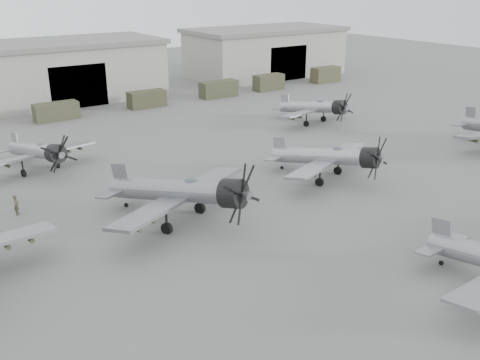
# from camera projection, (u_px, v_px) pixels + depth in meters

# --- Properties ---
(ground) EXTENTS (220.00, 220.00, 0.00)m
(ground) POSITION_uv_depth(u_px,v_px,m) (376.00, 272.00, 33.71)
(ground) COLOR #626260
(ground) RESTS_ON ground
(hangar_center) EXTENTS (29.00, 14.80, 8.70)m
(hangar_center) POSITION_uv_depth(u_px,v_px,m) (63.00, 70.00, 79.84)
(hangar_center) COLOR #A6A59C
(hangar_center) RESTS_ON ground
(hangar_right) EXTENTS (29.00, 14.80, 8.70)m
(hangar_right) POSITION_uv_depth(u_px,v_px,m) (265.00, 51.00, 100.00)
(hangar_right) COLOR #A6A59C
(hangar_right) RESTS_ON ground
(support_truck_3) EXTENTS (5.59, 2.20, 2.25)m
(support_truck_3) POSITION_uv_depth(u_px,v_px,m) (56.00, 111.00, 69.16)
(support_truck_3) COLOR #3D402A
(support_truck_3) RESTS_ON ground
(support_truck_4) EXTENTS (5.31, 2.20, 2.33)m
(support_truck_4) POSITION_uv_depth(u_px,v_px,m) (147.00, 99.00, 75.96)
(support_truck_4) COLOR #3A3B26
(support_truck_4) RESTS_ON ground
(support_truck_5) EXTENTS (5.94, 2.20, 2.50)m
(support_truck_5) POSITION_uv_depth(u_px,v_px,m) (219.00, 89.00, 82.35)
(support_truck_5) COLOR #393E28
(support_truck_5) RESTS_ON ground
(support_truck_6) EXTENTS (5.06, 2.20, 2.55)m
(support_truck_6) POSITION_uv_depth(u_px,v_px,m) (269.00, 82.00, 87.50)
(support_truck_6) COLOR #3C3E29
(support_truck_6) RESTS_ON ground
(support_truck_7) EXTENTS (5.33, 2.20, 2.64)m
(support_truck_7) POSITION_uv_depth(u_px,v_px,m) (326.00, 75.00, 94.18)
(support_truck_7) COLOR #42422B
(support_truck_7) RESTS_ON ground
(aircraft_mid_1) EXTENTS (13.64, 12.37, 5.60)m
(aircraft_mid_1) POSITION_uv_depth(u_px,v_px,m) (185.00, 192.00, 39.47)
(aircraft_mid_1) COLOR gray
(aircraft_mid_1) RESTS_ON ground
(aircraft_mid_2) EXTENTS (12.11, 10.92, 4.88)m
(aircraft_mid_2) POSITION_uv_depth(u_px,v_px,m) (331.00, 157.00, 48.14)
(aircraft_mid_2) COLOR #96999E
(aircraft_mid_2) RESTS_ON ground
(aircraft_far_0) EXTENTS (11.35, 10.21, 4.50)m
(aircraft_far_0) POSITION_uv_depth(u_px,v_px,m) (39.00, 152.00, 50.15)
(aircraft_far_0) COLOR #95989E
(aircraft_far_0) RESTS_ON ground
(aircraft_far_1) EXTENTS (11.76, 10.58, 4.67)m
(aircraft_far_1) POSITION_uv_depth(u_px,v_px,m) (317.00, 108.00, 66.86)
(aircraft_far_1) COLOR #989BA0
(aircraft_far_1) RESTS_ON ground
(ground_crew) EXTENTS (0.60, 0.71, 1.66)m
(ground_crew) POSITION_uv_depth(u_px,v_px,m) (16.00, 205.00, 41.53)
(ground_crew) COLOR #3F3D29
(ground_crew) RESTS_ON ground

